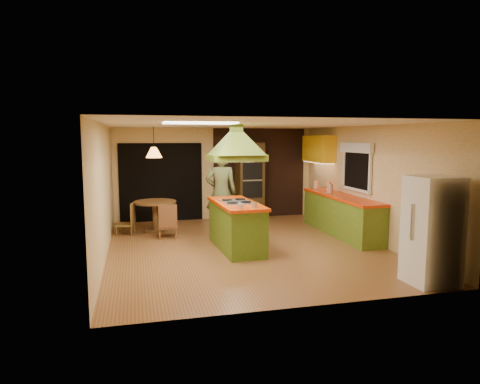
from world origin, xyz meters
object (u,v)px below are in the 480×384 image
object	(u,v)px
man	(221,193)
kitchen_island	(236,225)
wall_oven	(250,181)
dining_table	(155,210)
canister_large	(316,185)
refrigerator	(432,231)

from	to	relation	value
man	kitchen_island	bearing A→B (deg)	100.52
wall_oven	dining_table	xyz separation A→B (m)	(-2.62, -1.06, -0.53)
dining_table	canister_large	size ratio (longest dim) A/B	4.88
man	canister_large	size ratio (longest dim) A/B	9.67
man	dining_table	world-z (taller)	man
refrigerator	dining_table	distance (m)	6.17
dining_table	canister_large	bearing A→B (deg)	0.20
refrigerator	man	bearing A→B (deg)	120.97
wall_oven	canister_large	world-z (taller)	wall_oven
man	dining_table	size ratio (longest dim) A/B	1.98
refrigerator	dining_table	bearing A→B (deg)	129.24
wall_oven	refrigerator	bearing A→B (deg)	-78.87
refrigerator	canister_large	world-z (taller)	refrigerator
kitchen_island	man	bearing A→B (deg)	89.52
canister_large	kitchen_island	bearing A→B (deg)	-142.39
wall_oven	canister_large	distance (m)	1.84
kitchen_island	wall_oven	world-z (taller)	wall_oven
man	canister_large	distance (m)	2.76
man	canister_large	world-z (taller)	man
kitchen_island	wall_oven	xyz separation A→B (m)	(1.10, 3.06, 0.57)
wall_oven	canister_large	size ratio (longest dim) A/B	10.33
wall_oven	dining_table	world-z (taller)	wall_oven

